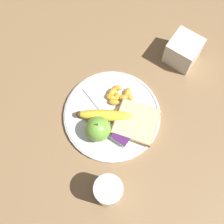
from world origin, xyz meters
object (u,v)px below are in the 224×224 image
Objects in this scene: juice_glass at (108,191)px; bread_slice at (136,122)px; banana at (105,115)px; jam_packet at (121,137)px; plate at (112,115)px; apple at (97,129)px; fork at (107,116)px; condiment_caddy at (183,51)px.

juice_glass is 0.71× the size of bread_slice.
banana is (-0.13, 0.17, -0.02)m from juice_glass.
jam_packet is (0.07, -0.02, -0.01)m from banana.
apple is at bearing -91.56° from plate.
bread_slice is 0.77× the size of fork.
plate is 3.54× the size of apple.
banana is 1.11× the size of bread_slice.
condiment_caddy is (0.08, 0.30, 0.02)m from banana.
condiment_caddy is (-0.00, 0.27, 0.02)m from bread_slice.
plate is 0.08m from apple.
plate is 0.02m from fork.
plate is at bearing 69.65° from fork.
fork is 3.73× the size of jam_packet.
banana reaches higher than jam_packet.
juice_glass is 0.16m from jam_packet.
plate is 0.03m from banana.
apple is 0.43× the size of fork.
apple is 0.07m from jam_packet.
juice_glass is 0.64× the size of banana.
plate is 1.99× the size of bread_slice.
plate is 0.23m from juice_glass.
condiment_caddy reaches higher than bread_slice.
plate is at bearing -167.55° from bread_slice.
jam_packet is at bearing -6.92° from fork.
jam_packet is (-0.06, 0.15, -0.02)m from juice_glass.
apple reaches higher than plate.
apple is at bearing -78.31° from banana.
jam_packet is at bearing -17.91° from banana.
condiment_caddy is (0.07, 0.35, -0.00)m from apple.
juice_glass is 0.17m from apple.
juice_glass reaches higher than plate.
jam_packet is 0.56× the size of condiment_caddy.
jam_packet is at bearing -91.02° from condiment_caddy.
banana reaches higher than plate.
fork is at bearing 155.15° from jam_packet.
banana reaches higher than bread_slice.
banana is 0.09m from bread_slice.
bread_slice is at bearing 36.27° from fork.
banana is at bearing -157.04° from bread_slice.
juice_glass reaches higher than condiment_caddy.
juice_glass is at bearing -44.83° from apple.
fork is at bearing 69.80° from banana.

